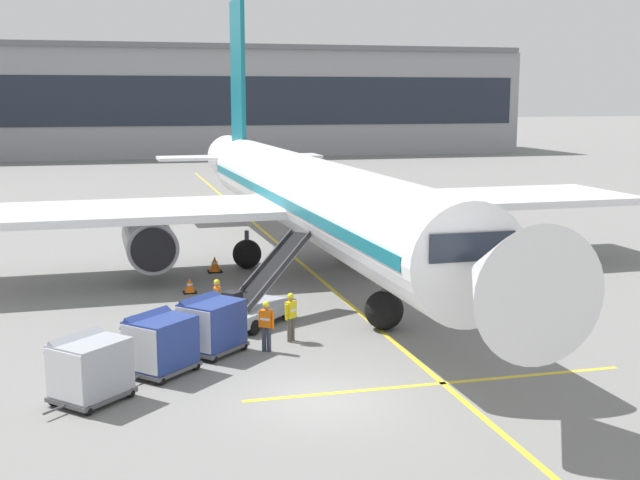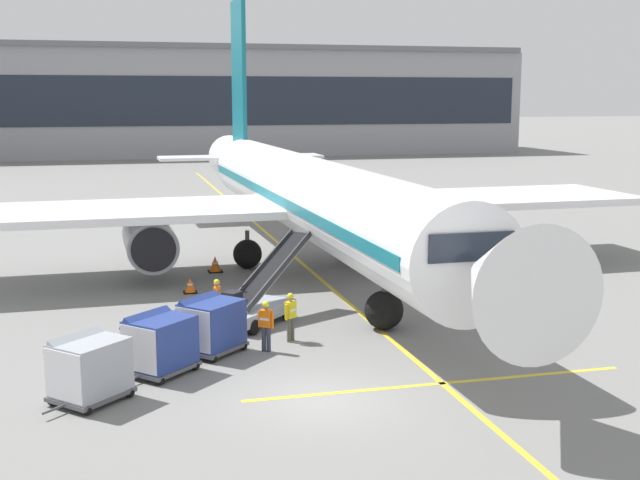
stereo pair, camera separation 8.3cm
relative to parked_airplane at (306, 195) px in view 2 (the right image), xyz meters
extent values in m
plane|color=slate|center=(-3.72, -17.82, -3.68)|extent=(600.00, 600.00, 0.00)
cylinder|color=white|center=(0.02, -0.83, 0.09)|extent=(4.59, 35.08, 3.72)
cube|color=#146B7A|center=(0.02, -0.83, 0.09)|extent=(4.59, 33.68, 0.45)
cone|color=white|center=(0.50, -20.18, 0.09)|extent=(3.63, 3.81, 3.53)
cone|color=white|center=(-0.49, 19.64, 0.37)|extent=(3.31, 6.03, 3.16)
cube|color=white|center=(-9.05, -0.18, -0.47)|extent=(16.79, 7.41, 0.36)
cylinder|color=#93969E|center=(-7.66, -0.84, -1.80)|extent=(2.42, 4.61, 2.31)
cylinder|color=black|center=(-7.60, -3.17, -1.80)|extent=(1.96, 0.17, 1.96)
cube|color=white|center=(9.05, 0.27, -0.47)|extent=(16.79, 7.41, 0.36)
cylinder|color=#93969E|center=(7.69, -0.46, -1.80)|extent=(2.42, 4.61, 2.31)
cylinder|color=black|center=(7.75, -2.78, -1.80)|extent=(1.96, 0.17, 1.96)
cube|color=#146B7A|center=(-0.45, 18.16, 6.08)|extent=(0.38, 4.21, 10.50)
cube|color=white|center=(-0.44, 17.86, 0.65)|extent=(11.37, 3.08, 0.20)
cube|color=#1E2633|center=(0.44, -17.58, 0.65)|extent=(2.64, 1.74, 0.82)
cylinder|color=#47474C|center=(0.28, -11.32, -2.36)|extent=(0.22, 0.22, 1.19)
sphere|color=black|center=(0.28, -11.32, -2.96)|extent=(1.45, 1.45, 1.45)
cylinder|color=#47474C|center=(-2.81, 0.85, -2.36)|extent=(0.22, 0.22, 1.19)
sphere|color=black|center=(-2.81, 0.85, -2.96)|extent=(1.45, 1.45, 1.45)
cylinder|color=#47474C|center=(2.77, 0.99, -2.36)|extent=(0.22, 0.22, 1.19)
sphere|color=black|center=(2.77, 0.99, -2.96)|extent=(1.45, 1.45, 1.45)
cube|color=#A3A8B2|center=(-4.24, -9.48, -3.18)|extent=(3.50, 3.56, 0.44)
cube|color=black|center=(-5.14, -9.91, -2.61)|extent=(0.82, 0.82, 0.70)
cylinder|color=#333338|center=(-4.67, -9.42, -2.56)|extent=(0.08, 0.08, 0.80)
cube|color=#A3A8B2|center=(-3.44, -8.65, -1.85)|extent=(3.94, 4.07, 2.37)
cube|color=black|center=(-3.44, -8.65, -1.76)|extent=(3.74, 3.87, 2.22)
cube|color=#333338|center=(-3.12, -8.95, -1.73)|extent=(3.29, 3.45, 2.40)
cube|color=#333338|center=(-3.75, -8.34, -1.73)|extent=(3.29, 3.45, 2.40)
cylinder|color=black|center=(-2.88, -9.13, -3.40)|extent=(0.53, 0.54, 0.56)
cylinder|color=black|center=(-3.95, -8.12, -3.40)|extent=(0.53, 0.54, 0.56)
cylinder|color=black|center=(-4.53, -10.85, -3.40)|extent=(0.53, 0.54, 0.56)
cylinder|color=black|center=(-5.59, -9.84, -3.40)|extent=(0.53, 0.54, 0.56)
cube|color=#515156|center=(-6.22, -12.64, -3.47)|extent=(2.55, 2.54, 0.12)
cylinder|color=#4C4C51|center=(-7.20, -13.57, -3.48)|extent=(0.55, 0.53, 0.07)
cube|color=navy|center=(-6.22, -12.64, -2.66)|extent=(2.41, 2.40, 1.50)
cube|color=navy|center=(-6.50, -12.34, -2.14)|extent=(1.91, 1.87, 0.74)
cube|color=silver|center=(-6.92, -13.30, -2.66)|extent=(1.02, 1.06, 1.38)
sphere|color=black|center=(-7.27, -12.70, -3.53)|extent=(0.30, 0.30, 0.30)
sphere|color=black|center=(-6.33, -13.68, -3.53)|extent=(0.30, 0.30, 0.30)
sphere|color=black|center=(-6.11, -11.59, -3.53)|extent=(0.30, 0.30, 0.30)
sphere|color=black|center=(-5.17, -12.58, -3.53)|extent=(0.30, 0.30, 0.30)
cube|color=#515156|center=(-8.01, -14.34, -3.47)|extent=(2.55, 2.54, 0.12)
cylinder|color=#4C4C51|center=(-8.98, -15.28, -3.48)|extent=(0.55, 0.53, 0.07)
cube|color=navy|center=(-8.01, -14.34, -2.66)|extent=(2.41, 2.40, 1.50)
cube|color=navy|center=(-8.29, -14.05, -2.14)|extent=(1.91, 1.87, 0.74)
cube|color=silver|center=(-8.70, -15.01, -2.66)|extent=(1.02, 1.06, 1.38)
sphere|color=black|center=(-9.05, -14.40, -3.53)|extent=(0.30, 0.30, 0.30)
sphere|color=black|center=(-8.12, -15.39, -3.53)|extent=(0.30, 0.30, 0.30)
sphere|color=black|center=(-7.90, -13.30, -3.53)|extent=(0.30, 0.30, 0.30)
sphere|color=black|center=(-6.96, -14.28, -3.53)|extent=(0.30, 0.30, 0.30)
cube|color=#515156|center=(-10.07, -16.28, -3.47)|extent=(2.55, 2.54, 0.12)
cylinder|color=#4C4C51|center=(-11.05, -17.21, -3.48)|extent=(0.55, 0.53, 0.07)
cube|color=#9EA3AD|center=(-10.07, -16.28, -2.66)|extent=(2.41, 2.40, 1.50)
cube|color=#9EA3AD|center=(-10.36, -15.98, -2.14)|extent=(1.91, 1.87, 0.74)
cube|color=silver|center=(-10.77, -16.95, -2.66)|extent=(1.02, 1.06, 1.38)
sphere|color=black|center=(-11.12, -16.34, -3.53)|extent=(0.30, 0.30, 0.30)
sphere|color=black|center=(-10.18, -17.32, -3.53)|extent=(0.30, 0.30, 0.30)
sphere|color=black|center=(-9.96, -15.24, -3.53)|extent=(0.30, 0.30, 0.30)
sphere|color=black|center=(-9.02, -16.22, -3.53)|extent=(0.30, 0.30, 0.30)
cylinder|color=#514C42|center=(-3.31, -11.92, -3.25)|extent=(0.15, 0.15, 0.86)
cylinder|color=#514C42|center=(-3.45, -12.03, -3.25)|extent=(0.15, 0.15, 0.86)
cube|color=yellow|center=(-3.38, -11.98, -2.53)|extent=(0.45, 0.43, 0.58)
cube|color=white|center=(-3.31, -12.07, -2.53)|extent=(0.27, 0.22, 0.08)
sphere|color=#9E7051|center=(-3.38, -11.98, -2.12)|extent=(0.21, 0.21, 0.21)
sphere|color=yellow|center=(-3.38, -11.98, -2.05)|extent=(0.23, 0.23, 0.23)
cylinder|color=yellow|center=(-3.20, -11.83, -2.58)|extent=(0.09, 0.09, 0.56)
cylinder|color=yellow|center=(-3.57, -12.13, -2.58)|extent=(0.09, 0.09, 0.56)
cylinder|color=#333847|center=(-4.36, -12.97, -3.25)|extent=(0.15, 0.15, 0.86)
cylinder|color=#333847|center=(-4.51, -12.86, -3.25)|extent=(0.15, 0.15, 0.86)
cube|color=orange|center=(-4.43, -12.91, -2.53)|extent=(0.45, 0.42, 0.58)
cube|color=white|center=(-4.51, -13.01, -2.53)|extent=(0.28, 0.21, 0.08)
sphere|color=#9E7051|center=(-4.43, -12.91, -2.12)|extent=(0.21, 0.21, 0.21)
sphere|color=yellow|center=(-4.43, -12.91, -2.05)|extent=(0.23, 0.23, 0.23)
cylinder|color=orange|center=(-4.24, -13.06, -2.58)|extent=(0.09, 0.09, 0.56)
cylinder|color=orange|center=(-4.63, -12.77, -2.58)|extent=(0.09, 0.09, 0.56)
cylinder|color=#514C42|center=(-6.56, -11.70, -3.25)|extent=(0.15, 0.15, 0.86)
cylinder|color=#514C42|center=(-6.74, -11.71, -3.25)|extent=(0.15, 0.15, 0.86)
cube|color=orange|center=(-6.65, -11.70, -2.53)|extent=(0.38, 0.25, 0.58)
cube|color=white|center=(-6.65, -11.83, -2.53)|extent=(0.34, 0.02, 0.08)
sphere|color=#9E7051|center=(-6.65, -11.70, -2.12)|extent=(0.21, 0.21, 0.21)
sphere|color=yellow|center=(-6.65, -11.70, -2.05)|extent=(0.23, 0.23, 0.23)
cylinder|color=orange|center=(-6.41, -11.70, -2.58)|extent=(0.09, 0.09, 0.56)
cylinder|color=orange|center=(-6.89, -11.71, -2.58)|extent=(0.09, 0.09, 0.56)
cylinder|color=#514C42|center=(-5.61, -9.23, -3.25)|extent=(0.15, 0.15, 0.86)
cylinder|color=#514C42|center=(-5.58, -9.05, -3.25)|extent=(0.15, 0.15, 0.86)
cube|color=orange|center=(-5.60, -9.14, -2.53)|extent=(0.31, 0.42, 0.58)
cube|color=white|center=(-5.72, -9.12, -2.53)|extent=(0.07, 0.34, 0.08)
sphere|color=#9E7051|center=(-5.60, -9.14, -2.12)|extent=(0.21, 0.21, 0.21)
sphere|color=yellow|center=(-5.60, -9.14, -2.05)|extent=(0.23, 0.23, 0.23)
cylinder|color=orange|center=(-5.64, -9.38, -2.58)|extent=(0.09, 0.09, 0.56)
cylinder|color=orange|center=(-5.55, -8.90, -2.58)|extent=(0.09, 0.09, 0.56)
cube|color=black|center=(-6.12, -3.77, -3.66)|extent=(0.59, 0.59, 0.05)
cone|color=orange|center=(-6.12, -3.77, -3.32)|extent=(0.47, 0.47, 0.62)
cylinder|color=white|center=(-6.12, -3.77, -3.29)|extent=(0.26, 0.26, 0.07)
cube|color=black|center=(-4.50, 0.37, -3.66)|extent=(0.70, 0.70, 0.05)
cone|color=orange|center=(-4.50, 0.37, -3.26)|extent=(0.56, 0.56, 0.74)
cylinder|color=white|center=(-4.50, 0.37, -3.23)|extent=(0.31, 0.31, 0.09)
cube|color=yellow|center=(0.10, -0.83, -3.68)|extent=(0.20, 110.00, 0.01)
cube|color=yellow|center=(0.02, -17.34, -3.68)|extent=(12.00, 0.20, 0.01)
cube|color=#939399|center=(2.85, 86.38, 3.82)|extent=(97.43, 19.57, 15.01)
cube|color=#1E2633|center=(2.85, 76.54, 4.20)|extent=(94.50, 0.10, 6.75)
cube|color=slate|center=(2.85, 84.42, 11.68)|extent=(96.45, 16.64, 0.70)
camera|label=1|loc=(-9.36, -39.39, 4.81)|focal=46.45mm
camera|label=2|loc=(-9.28, -39.41, 4.81)|focal=46.45mm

